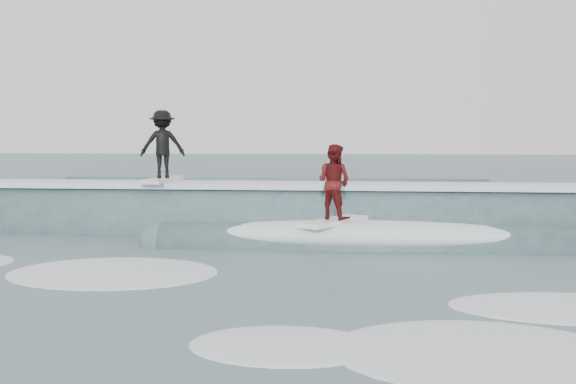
{
  "coord_description": "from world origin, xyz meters",
  "views": [
    {
      "loc": [
        1.47,
        -10.84,
        2.39
      ],
      "look_at": [
        0.0,
        4.17,
        1.1
      ],
      "focal_mm": 40.0,
      "sensor_mm": 36.0,
      "label": 1
    }
  ],
  "objects": [
    {
      "name": "ground",
      "position": [
        0.0,
        0.0,
        0.0
      ],
      "size": [
        160.0,
        160.0,
        0.0
      ],
      "primitive_type": "plane",
      "color": "#41595E",
      "rests_on": "ground"
    },
    {
      "name": "breaking_wave",
      "position": [
        0.24,
        4.89,
        0.04
      ],
      "size": [
        21.4,
        3.96,
        2.36
      ],
      "color": "#325355",
      "rests_on": "ground"
    },
    {
      "name": "surfer_black",
      "position": [
        -3.32,
        5.17,
        2.14
      ],
      "size": [
        1.26,
        2.03,
        1.83
      ],
      "color": "silver",
      "rests_on": "ground"
    },
    {
      "name": "surfer_red",
      "position": [
        1.11,
        2.97,
        1.33
      ],
      "size": [
        1.52,
        1.99,
        1.72
      ],
      "color": "white",
      "rests_on": "ground"
    },
    {
      "name": "whitewater",
      "position": [
        0.54,
        -1.74,
        0.0
      ],
      "size": [
        13.55,
        6.19,
        0.1
      ],
      "color": "white",
      "rests_on": "ground"
    },
    {
      "name": "far_swells",
      "position": [
        -3.14,
        17.65,
        0.0
      ],
      "size": [
        37.42,
        8.65,
        0.8
      ],
      "color": "#325355",
      "rests_on": "ground"
    }
  ]
}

